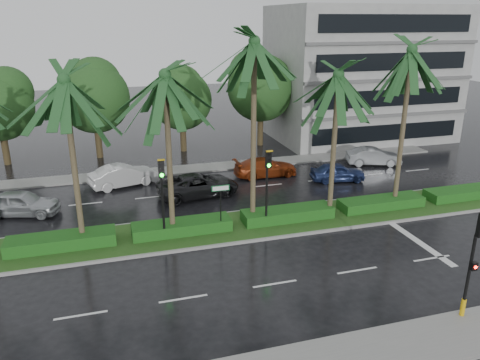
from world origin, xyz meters
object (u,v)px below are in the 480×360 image
object	(u,v)px
car_silver	(21,203)
car_grey	(373,156)
car_darkgrey	(198,185)
car_white	(123,176)
street_sign	(221,197)
car_red	(265,167)
signal_median_left	(162,188)
car_blue	(338,172)
signal_near	(473,261)

from	to	relation	value
car_silver	car_grey	xyz separation A→B (m)	(25.00, 2.90, -0.05)
car_silver	car_darkgrey	bearing A→B (deg)	-73.97
car_silver	car_white	bearing A→B (deg)	-44.86
car_white	street_sign	bearing A→B (deg)	-169.99
car_darkgrey	street_sign	bearing A→B (deg)	172.93
car_red	car_grey	xyz separation A→B (m)	(9.00, 0.19, 0.01)
signal_median_left	car_grey	world-z (taller)	signal_median_left
street_sign	car_white	xyz separation A→B (m)	(-4.50, 9.22, -1.38)
car_blue	car_grey	xyz separation A→B (m)	(4.50, 2.67, 0.04)
car_silver	car_darkgrey	world-z (taller)	car_silver
car_silver	car_darkgrey	distance (m)	10.50
car_white	signal_near	bearing A→B (deg)	-164.94
signal_near	street_sign	xyz separation A→B (m)	(-7.00, 9.87, -0.38)
signal_near	signal_median_left	world-z (taller)	signal_median_left
signal_near	car_blue	bearing A→B (deg)	79.31
street_sign	car_silver	size ratio (longest dim) A/B	0.60
street_sign	car_grey	distance (m)	16.96
car_white	car_grey	world-z (taller)	car_white
car_darkgrey	car_silver	bearing A→B (deg)	83.63
signal_median_left	car_silver	size ratio (longest dim) A/B	1.01
car_red	car_blue	world-z (taller)	car_red
car_white	car_red	size ratio (longest dim) A/B	0.99
car_white	car_red	xyz separation A→B (m)	(10.00, -0.73, -0.08)
car_darkgrey	car_blue	size ratio (longest dim) A/B	1.39
signal_near	car_white	xyz separation A→B (m)	(-11.50, 19.10, -1.75)
car_silver	car_blue	bearing A→B (deg)	-74.03
signal_near	car_grey	world-z (taller)	signal_near
signal_near	car_silver	world-z (taller)	signal_near
signal_median_left	car_white	bearing A→B (deg)	99.06
car_grey	car_red	bearing A→B (deg)	108.82
car_darkgrey	signal_near	bearing A→B (deg)	-163.16
car_grey	car_darkgrey	bearing A→B (deg)	118.44
car_silver	car_darkgrey	xyz separation A→B (m)	(10.50, 0.13, -0.00)
car_white	car_red	bearing A→B (deg)	-110.15
signal_median_left	car_darkgrey	bearing A→B (deg)	63.81
signal_median_left	car_white	xyz separation A→B (m)	(-1.50, 9.41, -2.25)
car_darkgrey	car_blue	distance (m)	10.00
signal_near	car_red	xyz separation A→B (m)	(-1.50, 18.37, -1.84)
street_sign	car_red	size ratio (longest dim) A/B	0.56
signal_near	car_silver	xyz separation A→B (m)	(-17.50, 15.66, -1.77)
car_blue	car_white	bearing A→B (deg)	87.53
car_darkgrey	car_red	distance (m)	6.08
street_sign	car_silver	world-z (taller)	street_sign
car_silver	car_red	size ratio (longest dim) A/B	0.94
street_sign	car_silver	bearing A→B (deg)	151.14
car_white	car_grey	xyz separation A→B (m)	(19.00, -0.54, -0.07)
signal_near	car_blue	distance (m)	16.28
signal_median_left	car_red	xyz separation A→B (m)	(8.50, 8.68, -2.33)
car_blue	signal_median_left	bearing A→B (deg)	125.50
signal_median_left	car_silver	xyz separation A→B (m)	(-7.50, 5.97, -2.26)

